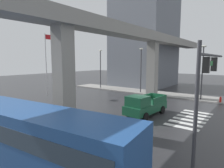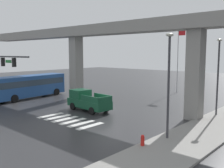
{
  "view_description": "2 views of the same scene",
  "coord_description": "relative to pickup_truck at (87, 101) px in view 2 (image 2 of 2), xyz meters",
  "views": [
    {
      "loc": [
        -17.69,
        -9.23,
        5.32
      ],
      "look_at": [
        -1.01,
        3.59,
        2.68
      ],
      "focal_mm": 30.32,
      "sensor_mm": 36.0,
      "label": 1
    },
    {
      "loc": [
        17.81,
        -18.86,
        5.92
      ],
      "look_at": [
        -0.58,
        1.68,
        2.63
      ],
      "focal_mm": 41.51,
      "sensor_mm": 36.0,
      "label": 2
    }
  ],
  "objects": [
    {
      "name": "flagpole",
      "position": [
        1.1,
        17.46,
        4.47
      ],
      "size": [
        1.16,
        0.12,
        9.36
      ],
      "color": "silver",
      "rests_on": "ground"
    },
    {
      "name": "city_bus",
      "position": [
        -11.32,
        -0.1,
        0.73
      ],
      "size": [
        3.79,
        11.02,
        2.99
      ],
      "color": "#234C8C",
      "rests_on": "ground"
    },
    {
      "name": "traffic_signal_mast",
      "position": [
        -5.15,
        -6.24,
        3.4
      ],
      "size": [
        6.49,
        0.32,
        6.2
      ],
      "color": "#38383D",
      "rests_on": "ground"
    },
    {
      "name": "sidewalk_east",
      "position": [
        12.1,
        2.89,
        -0.91
      ],
      "size": [
        4.0,
        36.0,
        0.15
      ],
      "primitive_type": "cube",
      "color": "gray",
      "rests_on": "ground"
    },
    {
      "name": "street_lamp_near_corner",
      "position": [
        10.9,
        -2.64,
        3.57
      ],
      "size": [
        0.44,
        0.7,
        7.24
      ],
      "color": "#38383D",
      "rests_on": "ground"
    },
    {
      "name": "street_lamp_mid_block",
      "position": [
        10.9,
        6.46,
        3.57
      ],
      "size": [
        0.44,
        0.7,
        7.24
      ],
      "color": "#38383D",
      "rests_on": "ground"
    },
    {
      "name": "pickup_truck",
      "position": [
        0.0,
        0.0,
        0.0
      ],
      "size": [
        5.23,
        2.37,
        2.08
      ],
      "color": "#14472D",
      "rests_on": "ground"
    },
    {
      "name": "fire_hydrant",
      "position": [
        10.5,
        -5.0,
        -0.56
      ],
      "size": [
        0.24,
        0.24,
        0.85
      ],
      "color": "red",
      "rests_on": "ground"
    },
    {
      "name": "ground_plane",
      "position": [
        1.73,
        0.89,
        -0.99
      ],
      "size": [
        120.0,
        120.0,
        0.0
      ],
      "primitive_type": "plane",
      "color": "#2D2D30"
    },
    {
      "name": "elevated_overpass",
      "position": [
        1.73,
        3.95,
        6.94
      ],
      "size": [
        56.66,
        2.26,
        9.22
      ],
      "color": "gray",
      "rests_on": "ground"
    },
    {
      "name": "crosswalk_stripes",
      "position": [
        1.73,
        -3.82,
        -0.98
      ],
      "size": [
        6.05,
        2.8,
        0.01
      ],
      "color": "silver",
      "rests_on": "ground"
    }
  ]
}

